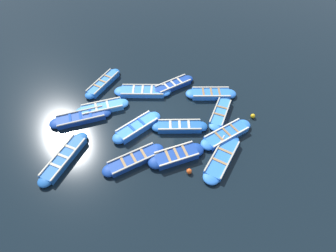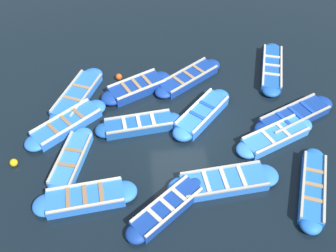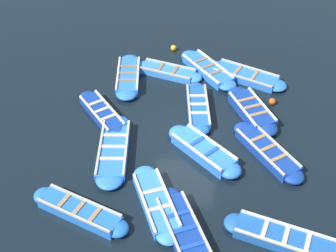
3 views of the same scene
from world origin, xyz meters
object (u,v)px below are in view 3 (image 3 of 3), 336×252
object	(u,v)px
boat_alongside	(168,72)
boat_bow_out	(246,76)
boat_centre	(80,211)
boat_stern_in	(185,233)
boat_outer_right	(204,151)
boat_end_of_row	(208,70)
boat_drifting	(285,239)
boat_tucked	(114,150)
boat_broadside	(267,151)
boat_near_quay	(156,203)
buoy_orange_near	(174,48)
boat_outer_left	(102,113)
boat_inner_gap	(198,108)
boat_far_corner	(252,110)
boat_mid_row	(128,76)

from	to	relation	value
boat_alongside	boat_bow_out	bearing A→B (deg)	-179.80
boat_centre	boat_stern_in	distance (m)	3.44
boat_stern_in	boat_outer_right	bearing A→B (deg)	-96.67
boat_end_of_row	boat_drifting	bearing A→B (deg)	106.61
boat_end_of_row	boat_alongside	world-z (taller)	boat_end_of_row
boat_tucked	boat_end_of_row	world-z (taller)	boat_end_of_row
boat_broadside	boat_drifting	distance (m)	3.83
boat_bow_out	boat_near_quay	distance (m)	8.21
boat_broadside	boat_centre	bearing A→B (deg)	29.01
boat_alongside	buoy_orange_near	distance (m)	2.04
buoy_orange_near	boat_outer_right	bearing A→B (deg)	103.92
boat_bow_out	boat_outer_left	size ratio (longest dim) A/B	1.25
boat_centre	boat_inner_gap	world-z (taller)	boat_centre
buoy_orange_near	boat_far_corner	bearing A→B (deg)	128.26
boat_broadside	boat_far_corner	size ratio (longest dim) A/B	1.03
boat_tucked	boat_broadside	bearing A→B (deg)	-175.09
boat_drifting	boat_mid_row	world-z (taller)	boat_mid_row
boat_mid_row	boat_outer_left	bearing A→B (deg)	76.82
boat_bow_out	boat_broadside	size ratio (longest dim) A/B	1.12
boat_broadside	boat_alongside	world-z (taller)	boat_broadside
boat_alongside	boat_tucked	bearing A→B (deg)	74.49
boat_outer_right	boat_centre	bearing A→B (deg)	39.58
boat_far_corner	boat_mid_row	size ratio (longest dim) A/B	0.94
boat_near_quay	boat_centre	bearing A→B (deg)	14.14
boat_tucked	boat_alongside	size ratio (longest dim) A/B	1.20
boat_outer_right	buoy_orange_near	world-z (taller)	boat_outer_right
boat_outer_right	boat_alongside	distance (m)	5.35
boat_stern_in	boat_centre	bearing A→B (deg)	-8.01
boat_outer_left	boat_alongside	world-z (taller)	boat_outer_left
boat_near_quay	boat_centre	distance (m)	2.47
boat_outer_right	boat_end_of_row	xyz separation A→B (m)	(0.04, -5.33, -0.03)
buoy_orange_near	boat_stern_in	bearing A→B (deg)	97.05
boat_stern_in	boat_outer_left	bearing A→B (deg)	-55.58
boat_end_of_row	boat_inner_gap	xyz separation A→B (m)	(0.30, 2.80, 0.01)
buoy_orange_near	boat_bow_out	bearing A→B (deg)	149.15
boat_outer_left	boat_inner_gap	bearing A→B (deg)	-168.78
boat_bow_out	boat_broadside	bearing A→B (deg)	97.94
boat_broadside	boat_drifting	world-z (taller)	boat_drifting
boat_tucked	boat_far_corner	xyz separation A→B (m)	(-5.12, -2.77, 0.04)
boat_end_of_row	buoy_orange_near	bearing A→B (deg)	-45.42
boat_drifting	boat_stern_in	bearing A→B (deg)	1.26
boat_tucked	boat_outer_left	bearing A→B (deg)	-67.15
boat_near_quay	boat_tucked	size ratio (longest dim) A/B	0.88
boat_stern_in	boat_mid_row	world-z (taller)	boat_mid_row
boat_drifting	boat_far_corner	world-z (taller)	boat_far_corner
boat_centre	boat_stern_in	world-z (taller)	boat_centre
boat_bow_out	boat_near_quay	world-z (taller)	boat_near_quay
boat_mid_row	boat_inner_gap	bearing A→B (deg)	149.17
boat_centre	boat_mid_row	world-z (taller)	boat_centre
boat_centre	buoy_orange_near	size ratio (longest dim) A/B	12.61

